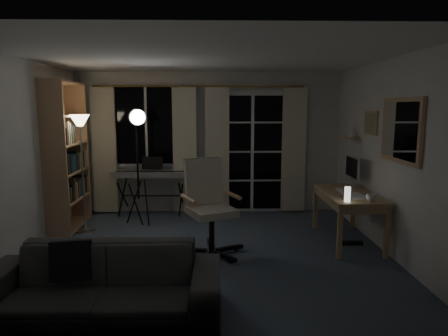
# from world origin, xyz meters

# --- Properties ---
(floor) EXTENTS (4.50, 4.00, 0.02)m
(floor) POSITION_xyz_m (0.00, 0.00, -0.01)
(floor) COLOR #3E485A
(floor) RESTS_ON ground
(window) EXTENTS (1.20, 0.08, 1.40)m
(window) POSITION_xyz_m (-1.05, 1.97, 1.50)
(window) COLOR white
(window) RESTS_ON floor
(french_door) EXTENTS (1.32, 0.09, 2.11)m
(french_door) POSITION_xyz_m (0.75, 1.97, 1.03)
(french_door) COLOR white
(french_door) RESTS_ON floor
(curtains) EXTENTS (3.60, 0.07, 2.13)m
(curtains) POSITION_xyz_m (-0.14, 1.88, 1.09)
(curtains) COLOR gold
(curtains) RESTS_ON floor
(bookshelf) EXTENTS (0.37, 1.02, 2.19)m
(bookshelf) POSITION_xyz_m (-2.13, 1.05, 1.04)
(bookshelf) COLOR tan
(bookshelf) RESTS_ON floor
(torchiere_lamp) EXTENTS (0.32, 0.32, 1.71)m
(torchiere_lamp) POSITION_xyz_m (-1.79, 0.83, 1.37)
(torchiere_lamp) COLOR #B2B2B7
(torchiere_lamp) RESTS_ON floor
(keyboard_piano) EXTENTS (1.29, 0.66, 0.92)m
(keyboard_piano) POSITION_xyz_m (-0.95, 1.70, 0.70)
(keyboard_piano) COLOR black
(keyboard_piano) RESTS_ON floor
(studio_light) EXTENTS (0.41, 0.42, 1.82)m
(studio_light) POSITION_xyz_m (-1.05, 1.15, 1.46)
(studio_light) COLOR black
(studio_light) RESTS_ON floor
(office_chair) EXTENTS (0.82, 0.80, 1.18)m
(office_chair) POSITION_xyz_m (0.01, 0.00, 0.69)
(office_chair) COLOR black
(office_chair) RESTS_ON floor
(desk) EXTENTS (0.65, 1.28, 0.69)m
(desk) POSITION_xyz_m (1.88, 0.30, 0.60)
(desk) COLOR tan
(desk) RESTS_ON floor
(monitor) EXTENTS (0.17, 0.49, 0.43)m
(monitor) POSITION_xyz_m (2.08, 0.75, 0.94)
(monitor) COLOR silver
(monitor) RESTS_ON desk
(desk_clutter) EXTENTS (0.41, 0.78, 0.87)m
(desk_clutter) POSITION_xyz_m (1.82, 0.09, 0.54)
(desk_clutter) COLOR white
(desk_clutter) RESTS_ON desk
(mug) EXTENTS (0.11, 0.09, 0.11)m
(mug) POSITION_xyz_m (1.98, -0.20, 0.74)
(mug) COLOR silver
(mug) RESTS_ON desk
(wall_mirror) EXTENTS (0.04, 0.94, 0.74)m
(wall_mirror) POSITION_xyz_m (2.22, -0.35, 1.55)
(wall_mirror) COLOR tan
(wall_mirror) RESTS_ON floor
(framed_print) EXTENTS (0.03, 0.42, 0.32)m
(framed_print) POSITION_xyz_m (2.23, 0.55, 1.60)
(framed_print) COLOR tan
(framed_print) RESTS_ON floor
(wall_shelf) EXTENTS (0.16, 0.30, 0.18)m
(wall_shelf) POSITION_xyz_m (2.16, 1.05, 1.41)
(wall_shelf) COLOR tan
(wall_shelf) RESTS_ON floor
(sofa) EXTENTS (2.06, 0.61, 0.80)m
(sofa) POSITION_xyz_m (-0.88, -1.55, 0.40)
(sofa) COLOR #323235
(sofa) RESTS_ON floor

